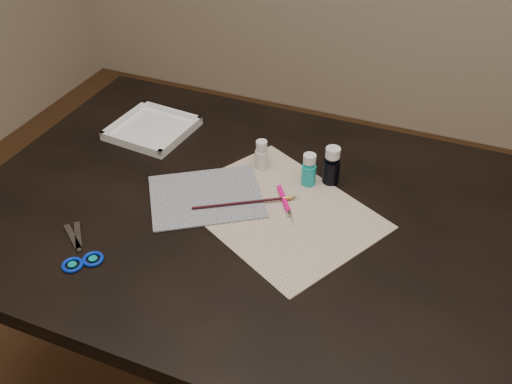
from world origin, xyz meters
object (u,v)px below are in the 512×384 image
at_px(paper, 279,210).
at_px(paint_bottle_white, 261,155).
at_px(scissors, 75,246).
at_px(canvas, 206,196).
at_px(paint_bottle_navy, 332,165).
at_px(paint_bottle_cyan, 309,170).
at_px(palette_tray, 152,128).

height_order(paper, paint_bottle_white, paint_bottle_white).
height_order(paper, scissors, scissors).
distance_m(canvas, paint_bottle_navy, 0.30).
relative_size(paper, scissors, 2.49).
xyz_separation_m(canvas, paint_bottle_white, (0.07, 0.16, 0.03)).
bearing_deg(paint_bottle_cyan, paint_bottle_navy, 30.50).
relative_size(paint_bottle_cyan, scissors, 0.49).
distance_m(paint_bottle_white, paint_bottle_cyan, 0.13).
distance_m(canvas, paint_bottle_cyan, 0.25).
relative_size(paper, paint_bottle_navy, 4.38).
distance_m(paper, paint_bottle_navy, 0.17).
relative_size(paint_bottle_cyan, palette_tray, 0.42).
height_order(paint_bottle_white, scissors, paint_bottle_white).
distance_m(canvas, paint_bottle_white, 0.18).
xyz_separation_m(paint_bottle_white, paint_bottle_cyan, (0.13, -0.02, 0.00)).
distance_m(paper, palette_tray, 0.47).
bearing_deg(palette_tray, canvas, -37.75).
distance_m(paint_bottle_cyan, palette_tray, 0.47).
distance_m(canvas, scissors, 0.31).
bearing_deg(paint_bottle_white, palette_tray, 172.71).
bearing_deg(canvas, paint_bottle_cyan, 34.85).
height_order(paint_bottle_cyan, paint_bottle_navy, paint_bottle_navy).
bearing_deg(scissors, canvas, -88.29).
height_order(paint_bottle_navy, palette_tray, paint_bottle_navy).
bearing_deg(paint_bottle_white, paper, -54.84).
xyz_separation_m(paint_bottle_white, palette_tray, (-0.33, 0.04, -0.03)).
height_order(canvas, paint_bottle_navy, paint_bottle_navy).
relative_size(canvas, palette_tray, 1.29).
xyz_separation_m(canvas, palette_tray, (-0.26, 0.20, 0.01)).
xyz_separation_m(scissors, palette_tray, (-0.08, 0.45, 0.01)).
bearing_deg(paper, paint_bottle_white, 125.16).
relative_size(paper, palette_tray, 2.14).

